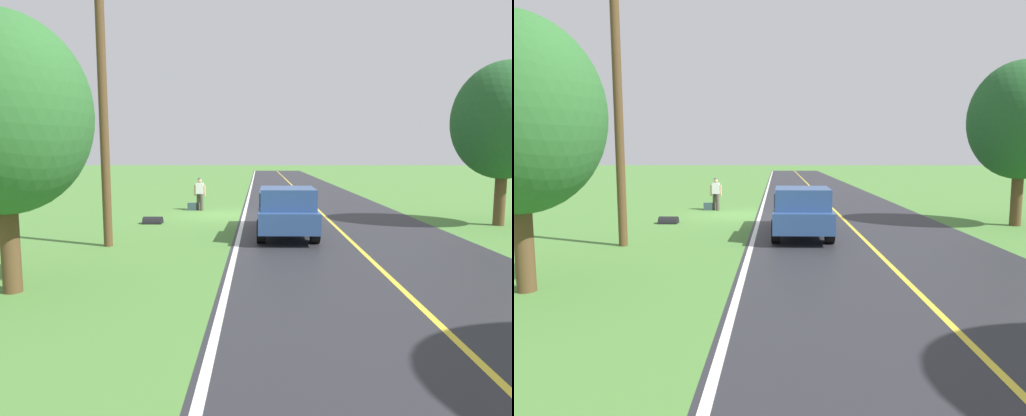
# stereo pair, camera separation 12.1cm
# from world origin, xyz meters

# --- Properties ---
(ground_plane) EXTENTS (200.00, 200.00, 0.00)m
(ground_plane) POSITION_xyz_m (0.00, 0.00, 0.00)
(ground_plane) COLOR #4C7F38
(road_surface) EXTENTS (8.15, 120.00, 0.00)m
(road_surface) POSITION_xyz_m (-4.89, 0.00, 0.00)
(road_surface) COLOR #28282D
(road_surface) RESTS_ON ground
(lane_edge_line) EXTENTS (0.16, 117.60, 0.00)m
(lane_edge_line) POSITION_xyz_m (-1.00, 0.00, 0.01)
(lane_edge_line) COLOR silver
(lane_edge_line) RESTS_ON ground
(lane_centre_line) EXTENTS (0.14, 117.60, 0.00)m
(lane_centre_line) POSITION_xyz_m (-4.89, 0.00, 0.01)
(lane_centre_line) COLOR gold
(lane_centre_line) RESTS_ON ground
(hitchhiker_walking) EXTENTS (0.62, 0.52, 1.75)m
(hitchhiker_walking) POSITION_xyz_m (1.41, -1.95, 0.98)
(hitchhiker_walking) COLOR #4C473D
(hitchhiker_walking) RESTS_ON ground
(suitcase_carried) EXTENTS (0.47, 0.22, 0.40)m
(suitcase_carried) POSITION_xyz_m (1.84, -1.89, 0.20)
(suitcase_carried) COLOR #384C56
(suitcase_carried) RESTS_ON ground
(pickup_truck_passing) EXTENTS (2.16, 5.43, 1.82)m
(pickup_truck_passing) POSITION_xyz_m (-2.72, 5.61, 0.97)
(pickup_truck_passing) COLOR #2D4C84
(pickup_truck_passing) RESTS_ON ground
(tree_far_side_near) EXTENTS (4.18, 4.18, 6.75)m
(tree_far_side_near) POSITION_xyz_m (-11.80, 3.13, 4.33)
(tree_far_side_near) COLOR brown
(tree_far_side_near) RESTS_ON ground
(utility_pole_roadside) EXTENTS (0.28, 0.28, 8.43)m
(utility_pole_roadside) POSITION_xyz_m (3.18, 7.57, 4.21)
(utility_pole_roadside) COLOR brown
(utility_pole_roadside) RESTS_ON ground
(tree_verge_side) EXTENTS (3.65, 3.65, 5.90)m
(tree_verge_side) POSITION_xyz_m (3.61, 12.55, 3.79)
(tree_verge_side) COLOR brown
(tree_verge_side) RESTS_ON ground
(drainage_culvert) EXTENTS (0.80, 0.60, 0.60)m
(drainage_culvert) POSITION_xyz_m (2.85, 2.74, 0.00)
(drainage_culvert) COLOR black
(drainage_culvert) RESTS_ON ground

